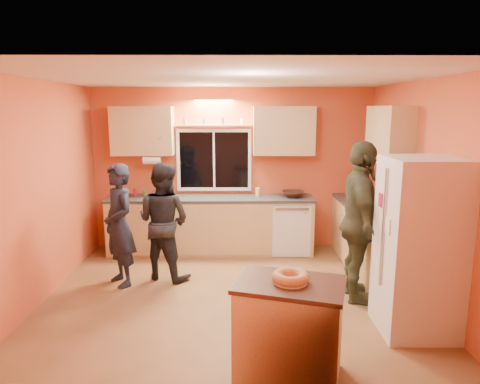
{
  "coord_description": "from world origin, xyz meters",
  "views": [
    {
      "loc": [
        0.06,
        -4.88,
        2.26
      ],
      "look_at": [
        0.1,
        0.4,
        1.23
      ],
      "focal_mm": 32.0,
      "sensor_mm": 36.0,
      "label": 1
    }
  ],
  "objects_px": {
    "refrigerator": "(419,247)",
    "person_left": "(119,225)",
    "person_center": "(163,221)",
    "island": "(289,329)",
    "person_right": "(360,223)"
  },
  "relations": [
    {
      "from": "refrigerator",
      "to": "person_left",
      "type": "xyz_separation_m",
      "value": [
        -3.34,
        1.23,
        -0.11
      ]
    },
    {
      "from": "person_left",
      "to": "person_center",
      "type": "height_order",
      "value": "person_left"
    },
    {
      "from": "island",
      "to": "person_left",
      "type": "relative_size",
      "value": 0.64
    },
    {
      "from": "refrigerator",
      "to": "person_center",
      "type": "bearing_deg",
      "value": 152.57
    },
    {
      "from": "island",
      "to": "person_left",
      "type": "xyz_separation_m",
      "value": [
        -1.95,
        2.0,
        0.36
      ]
    },
    {
      "from": "person_left",
      "to": "person_center",
      "type": "bearing_deg",
      "value": 75.94
    },
    {
      "from": "person_center",
      "to": "person_right",
      "type": "distance_m",
      "value": 2.53
    },
    {
      "from": "refrigerator",
      "to": "island",
      "type": "distance_m",
      "value": 1.66
    },
    {
      "from": "refrigerator",
      "to": "island",
      "type": "xyz_separation_m",
      "value": [
        -1.39,
        -0.77,
        -0.47
      ]
    },
    {
      "from": "island",
      "to": "person_center",
      "type": "xyz_separation_m",
      "value": [
        -1.42,
        2.23,
        0.35
      ]
    },
    {
      "from": "person_right",
      "to": "person_left",
      "type": "bearing_deg",
      "value": 86.7
    },
    {
      "from": "person_right",
      "to": "refrigerator",
      "type": "bearing_deg",
      "value": -145.93
    },
    {
      "from": "person_left",
      "to": "person_right",
      "type": "xyz_separation_m",
      "value": [
        2.95,
        -0.49,
        0.16
      ]
    },
    {
      "from": "person_left",
      "to": "person_right",
      "type": "bearing_deg",
      "value": 43.29
    },
    {
      "from": "island",
      "to": "person_center",
      "type": "height_order",
      "value": "person_center"
    }
  ]
}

